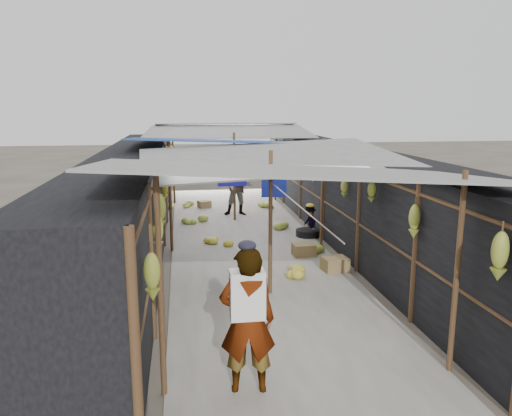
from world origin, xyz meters
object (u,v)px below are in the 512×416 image
crate_near (304,250)px  black_basin (308,233)px  vendor_seated (310,222)px  vendor_elderly (247,321)px  shopper_blue (238,186)px

crate_near → black_basin: 1.76m
crate_near → vendor_seated: 1.67m
vendor_seated → crate_near: bearing=-31.3°
vendor_elderly → shopper_blue: (1.00, 9.73, 0.03)m
vendor_elderly → vendor_seated: (2.52, 6.77, -0.47)m
crate_near → shopper_blue: (-0.97, 4.52, 0.78)m
crate_near → vendor_seated: size_ratio=0.58×
shopper_blue → vendor_seated: shopper_blue is taller
vendor_seated → shopper_blue: bearing=-165.1°
vendor_elderly → shopper_blue: 9.78m
black_basin → vendor_elderly: bearing=-109.9°
black_basin → vendor_seated: bearing=-80.3°
shopper_blue → vendor_seated: 3.36m
shopper_blue → vendor_elderly: bearing=-88.0°
vendor_elderly → vendor_seated: 7.24m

